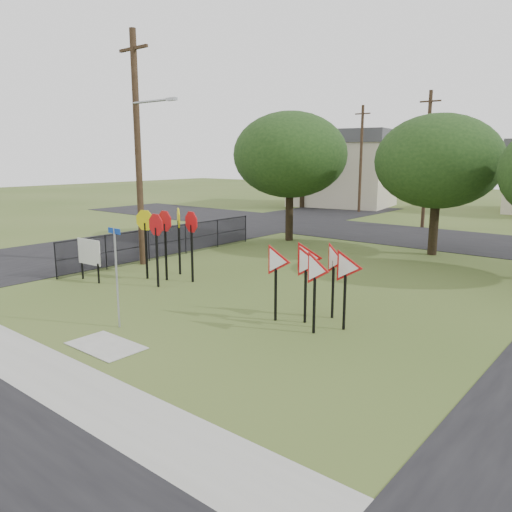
{
  "coord_description": "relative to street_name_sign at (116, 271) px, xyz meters",
  "views": [
    {
      "loc": [
        10.67,
        -9.29,
        4.8
      ],
      "look_at": [
        0.56,
        3.0,
        1.6
      ],
      "focal_mm": 35.0,
      "sensor_mm": 36.0,
      "label": 1
    }
  ],
  "objects": [
    {
      "name": "ground",
      "position": [
        0.96,
        1.3,
        -1.64
      ],
      "size": [
        140.0,
        140.0,
        0.0
      ],
      "primitive_type": "plane",
      "color": "#3C511E"
    },
    {
      "name": "sidewalk",
      "position": [
        0.96,
        -2.9,
        -1.63
      ],
      "size": [
        30.0,
        1.6,
        0.02
      ],
      "primitive_type": "cube",
      "color": "gray",
      "rests_on": "ground"
    },
    {
      "name": "street_left",
      "position": [
        -11.04,
        11.3,
        -1.63
      ],
      "size": [
        8.0,
        50.0,
        0.02
      ],
      "primitive_type": "cube",
      "color": "black",
      "rests_on": "ground"
    },
    {
      "name": "street_far",
      "position": [
        0.96,
        21.3,
        -1.63
      ],
      "size": [
        60.0,
        8.0,
        0.02
      ],
      "primitive_type": "cube",
      "color": "black",
      "rests_on": "ground"
    },
    {
      "name": "curb_pad",
      "position": [
        0.96,
        -1.1,
        -1.63
      ],
      "size": [
        2.0,
        1.2,
        0.02
      ],
      "primitive_type": "cube",
      "color": "gray",
      "rests_on": "ground"
    },
    {
      "name": "street_name_sign",
      "position": [
        0.0,
        0.0,
        0.0
      ],
      "size": [
        0.59,
        0.06,
        2.85
      ],
      "color": "#9D9FA5",
      "rests_on": "ground"
    },
    {
      "name": "stop_sign_cluster",
      "position": [
        -3.12,
        4.55,
        0.38
      ],
      "size": [
        2.62,
        2.21,
        2.77
      ],
      "color": "black",
      "rests_on": "ground"
    },
    {
      "name": "yield_sign_cluster",
      "position": [
        4.05,
        3.81,
        0.07
      ],
      "size": [
        2.99,
        1.81,
        2.33
      ],
      "color": "black",
      "rests_on": "ground"
    },
    {
      "name": "info_board",
      "position": [
        -5.37,
        2.51,
        -0.55
      ],
      "size": [
        1.33,
        0.12,
        1.66
      ],
      "color": "black",
      "rests_on": "ground"
    },
    {
      "name": "utility_pole_main",
      "position": [
        -6.28,
        5.79,
        3.57
      ],
      "size": [
        3.55,
        0.33,
        10.0
      ],
      "color": "#3F2D1D",
      "rests_on": "ground"
    },
    {
      "name": "far_pole_a",
      "position": [
        -1.04,
        25.3,
        2.96
      ],
      "size": [
        1.4,
        0.24,
        9.0
      ],
      "color": "#3F2D1D",
      "rests_on": "ground"
    },
    {
      "name": "far_pole_c",
      "position": [
        -9.04,
        31.3,
        2.96
      ],
      "size": [
        1.4,
        0.24,
        9.0
      ],
      "color": "#3F2D1D",
      "rests_on": "ground"
    },
    {
      "name": "fence_run",
      "position": [
        -6.64,
        7.55,
        -0.86
      ],
      "size": [
        0.05,
        11.55,
        1.5
      ],
      "color": "black",
      "rests_on": "ground"
    },
    {
      "name": "house_left",
      "position": [
        -13.04,
        35.3,
        2.01
      ],
      "size": [
        10.58,
        8.88,
        7.2
      ],
      "color": "beige",
      "rests_on": "ground"
    },
    {
      "name": "tree_near_left",
      "position": [
        -5.04,
        15.3,
        3.21
      ],
      "size": [
        6.4,
        6.4,
        7.27
      ],
      "color": "black",
      "rests_on": "ground"
    },
    {
      "name": "tree_near_mid",
      "position": [
        2.96,
        16.3,
        2.9
      ],
      "size": [
        6.0,
        6.0,
        6.8
      ],
      "color": "black",
      "rests_on": "ground"
    },
    {
      "name": "tree_far_left",
      "position": [
        -15.04,
        31.3,
        3.53
      ],
      "size": [
        6.8,
        6.8,
        7.73
      ],
      "color": "black",
      "rests_on": "ground"
    }
  ]
}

